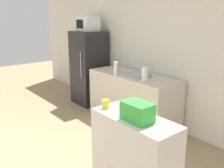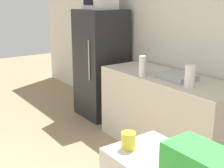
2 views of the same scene
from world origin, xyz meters
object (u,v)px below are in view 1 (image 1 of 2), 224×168
object	(u,v)px
bottle_short	(116,70)
jar	(106,104)
basket	(137,112)
bottle_tall	(116,69)
refrigerator	(89,68)
microwave	(88,24)
paper_towel_roll	(145,74)

from	to	relation	value
bottle_short	jar	size ratio (longest dim) A/B	1.49
basket	jar	xyz separation A→B (m)	(-0.40, -0.02, -0.04)
bottle_tall	bottle_short	xyz separation A→B (m)	(-0.11, 0.10, -0.06)
refrigerator	bottle_short	xyz separation A→B (m)	(1.19, -0.19, 0.17)
microwave	paper_towel_roll	world-z (taller)	microwave
paper_towel_roll	bottle_short	bearing A→B (deg)	-179.06
bottle_tall	microwave	bearing A→B (deg)	167.63
microwave	paper_towel_roll	distance (m)	2.05
refrigerator	jar	distance (m)	3.37
microwave	refrigerator	bearing A→B (deg)	71.18
refrigerator	microwave	bearing A→B (deg)	-108.82
bottle_tall	bottle_short	distance (m)	0.16
refrigerator	bottle_short	bearing A→B (deg)	-9.00
basket	jar	bearing A→B (deg)	-176.58
bottle_short	refrigerator	bearing A→B (deg)	171.00
microwave	jar	size ratio (longest dim) A/B	5.71
bottle_short	jar	distance (m)	2.29
basket	refrigerator	bearing A→B (deg)	152.40
jar	paper_towel_roll	xyz separation A→B (m)	(-0.97, 1.56, -0.12)
bottle_short	paper_towel_roll	distance (m)	0.72
refrigerator	basket	bearing A→B (deg)	-27.60
microwave	bottle_short	world-z (taller)	microwave
basket	jar	distance (m)	0.40
bottle_short	basket	size ratio (longest dim) A/B	0.47
bottle_tall	paper_towel_roll	xyz separation A→B (m)	(0.61, 0.11, -0.01)
bottle_short	paper_towel_roll	bearing A→B (deg)	0.94
bottle_short	basket	xyz separation A→B (m)	(2.08, -1.52, 0.21)
bottle_short	microwave	bearing A→B (deg)	171.06
refrigerator	jar	size ratio (longest dim) A/B	19.95
microwave	bottle_short	size ratio (longest dim) A/B	3.84
refrigerator	jar	xyz separation A→B (m)	(2.87, -1.74, 0.34)
refrigerator	jar	bearing A→B (deg)	-31.14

